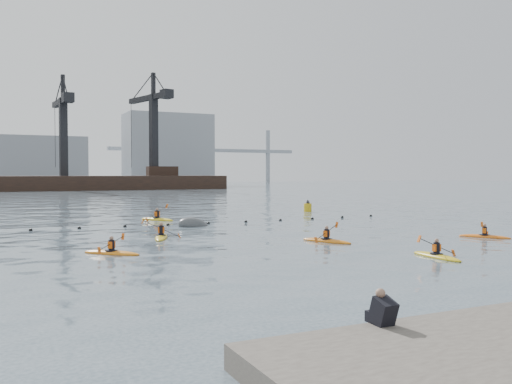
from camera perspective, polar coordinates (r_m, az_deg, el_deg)
ground at (r=19.95m, az=15.19°, el=-8.79°), size 400.00×400.00×0.00m
float_line at (r=39.53m, az=-7.21°, el=-3.36°), size 33.24×0.73×0.24m
barge_pier at (r=125.50m, az=-19.66°, el=1.06°), size 72.00×19.30×29.50m
skyline at (r=165.91m, az=-20.24°, el=3.79°), size 141.00×28.00×22.00m
kayaker_0 at (r=29.49m, az=7.44°, el=-5.06°), size 2.01×3.09×1.14m
kayaker_1 at (r=25.20m, az=18.47°, el=-6.36°), size 2.07×3.01×1.14m
kayaker_2 at (r=25.78m, az=-14.96°, el=-6.14°), size 2.51×2.48×0.97m
kayaker_3 at (r=31.40m, az=-9.94°, el=-4.63°), size 2.15×3.24×1.27m
kayaker_4 at (r=33.89m, az=22.91°, el=-4.29°), size 2.01×2.68×1.09m
kayaker_5 at (r=43.39m, az=-10.37°, el=-2.80°), size 2.28×3.31×1.36m
mooring_buoy at (r=38.24m, az=-6.60°, el=-3.58°), size 2.84×1.98×1.66m
nav_buoy at (r=52.29m, az=5.46°, el=-1.63°), size 0.74×0.74×1.35m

